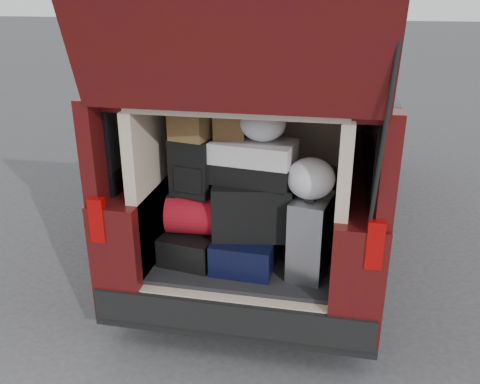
{
  "coord_description": "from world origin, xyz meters",
  "views": [
    {
      "loc": [
        0.61,
        -3.03,
        2.4
      ],
      "look_at": [
        -0.04,
        0.2,
        1.07
      ],
      "focal_mm": 38.0,
      "sensor_mm": 36.0,
      "label": 1
    }
  ],
  "objects_px": {
    "silver_roller": "(311,236)",
    "black_soft_case": "(252,209)",
    "navy_hardshell": "(247,249)",
    "backpack": "(192,168)",
    "red_duffel": "(199,214)",
    "black_hardshell": "(196,242)",
    "twotone_duffel": "(247,161)"
  },
  "relations": [
    {
      "from": "silver_roller",
      "to": "red_duffel",
      "type": "height_order",
      "value": "silver_roller"
    },
    {
      "from": "twotone_duffel",
      "to": "backpack",
      "type": "bearing_deg",
      "value": -163.12
    },
    {
      "from": "red_duffel",
      "to": "black_hardshell",
      "type": "bearing_deg",
      "value": 136.93
    },
    {
      "from": "black_hardshell",
      "to": "twotone_duffel",
      "type": "bearing_deg",
      "value": 13.63
    },
    {
      "from": "navy_hardshell",
      "to": "backpack",
      "type": "relative_size",
      "value": 1.28
    },
    {
      "from": "silver_roller",
      "to": "red_duffel",
      "type": "distance_m",
      "value": 0.8
    },
    {
      "from": "black_hardshell",
      "to": "navy_hardshell",
      "type": "bearing_deg",
      "value": 2.93
    },
    {
      "from": "silver_roller",
      "to": "twotone_duffel",
      "type": "distance_m",
      "value": 0.67
    },
    {
      "from": "navy_hardshell",
      "to": "twotone_duffel",
      "type": "height_order",
      "value": "twotone_duffel"
    },
    {
      "from": "red_duffel",
      "to": "backpack",
      "type": "xyz_separation_m",
      "value": [
        -0.04,
        0.01,
        0.35
      ]
    },
    {
      "from": "black_soft_case",
      "to": "twotone_duffel",
      "type": "distance_m",
      "value": 0.34
    },
    {
      "from": "navy_hardshell",
      "to": "backpack",
      "type": "xyz_separation_m",
      "value": [
        -0.39,
        0.01,
        0.59
      ]
    },
    {
      "from": "navy_hardshell",
      "to": "backpack",
      "type": "height_order",
      "value": "backpack"
    },
    {
      "from": "silver_roller",
      "to": "black_soft_case",
      "type": "bearing_deg",
      "value": -176.68
    },
    {
      "from": "black_soft_case",
      "to": "backpack",
      "type": "xyz_separation_m",
      "value": [
        -0.42,
        -0.01,
        0.28
      ]
    },
    {
      "from": "backpack",
      "to": "black_soft_case",
      "type": "bearing_deg",
      "value": 12.11
    },
    {
      "from": "navy_hardshell",
      "to": "red_duffel",
      "type": "xyz_separation_m",
      "value": [
        -0.35,
        0.0,
        0.24
      ]
    },
    {
      "from": "twotone_duffel",
      "to": "red_duffel",
      "type": "bearing_deg",
      "value": -160.67
    },
    {
      "from": "black_hardshell",
      "to": "silver_roller",
      "type": "bearing_deg",
      "value": 3.4
    },
    {
      "from": "silver_roller",
      "to": "black_hardshell",
      "type": "bearing_deg",
      "value": -174.18
    },
    {
      "from": "red_duffel",
      "to": "twotone_duffel",
      "type": "relative_size",
      "value": 0.69
    },
    {
      "from": "red_duffel",
      "to": "backpack",
      "type": "bearing_deg",
      "value": 167.93
    },
    {
      "from": "navy_hardshell",
      "to": "black_hardshell",
      "type": "bearing_deg",
      "value": 176.62
    },
    {
      "from": "black_hardshell",
      "to": "backpack",
      "type": "distance_m",
      "value": 0.59
    },
    {
      "from": "silver_roller",
      "to": "backpack",
      "type": "xyz_separation_m",
      "value": [
        -0.84,
        0.05,
        0.42
      ]
    },
    {
      "from": "black_hardshell",
      "to": "backpack",
      "type": "bearing_deg",
      "value": -80.77
    },
    {
      "from": "navy_hardshell",
      "to": "silver_roller",
      "type": "height_order",
      "value": "silver_roller"
    },
    {
      "from": "navy_hardshell",
      "to": "silver_roller",
      "type": "relative_size",
      "value": 0.92
    },
    {
      "from": "backpack",
      "to": "twotone_duffel",
      "type": "relative_size",
      "value": 0.63
    },
    {
      "from": "red_duffel",
      "to": "black_soft_case",
      "type": "bearing_deg",
      "value": -0.38
    },
    {
      "from": "navy_hardshell",
      "to": "red_duffel",
      "type": "height_order",
      "value": "red_duffel"
    },
    {
      "from": "black_hardshell",
      "to": "navy_hardshell",
      "type": "relative_size",
      "value": 1.01
    }
  ]
}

